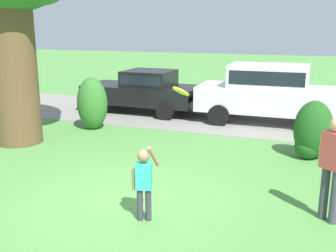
{
  "coord_description": "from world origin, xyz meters",
  "views": [
    {
      "loc": [
        3.14,
        -6.21,
        3.1
      ],
      "look_at": [
        0.33,
        1.26,
        1.1
      ],
      "focal_mm": 42.58,
      "sensor_mm": 36.0,
      "label": 1
    }
  ],
  "objects_px": {
    "parked_suv": "(268,90)",
    "adult_onlooker": "(333,164)",
    "parked_sedan": "(144,90)",
    "frisbee": "(181,91)",
    "child_thrower": "(144,179)"
  },
  "relations": [
    {
      "from": "frisbee",
      "to": "adult_onlooker",
      "type": "xyz_separation_m",
      "value": [
        2.32,
        0.7,
        -1.14
      ]
    },
    {
      "from": "child_thrower",
      "to": "parked_suv",
      "type": "bearing_deg",
      "value": 82.53
    },
    {
      "from": "parked_suv",
      "to": "adult_onlooker",
      "type": "xyz_separation_m",
      "value": [
        1.81,
        -6.63,
        -0.09
      ]
    },
    {
      "from": "child_thrower",
      "to": "adult_onlooker",
      "type": "relative_size",
      "value": 0.74
    },
    {
      "from": "parked_sedan",
      "to": "frisbee",
      "type": "bearing_deg",
      "value": -62.01
    },
    {
      "from": "parked_suv",
      "to": "child_thrower",
      "type": "distance_m",
      "value": 7.74
    },
    {
      "from": "child_thrower",
      "to": "parked_sedan",
      "type": "bearing_deg",
      "value": 113.92
    },
    {
      "from": "parked_sedan",
      "to": "adult_onlooker",
      "type": "xyz_separation_m",
      "value": [
        6.27,
        -6.74,
        0.13
      ]
    },
    {
      "from": "parked_suv",
      "to": "frisbee",
      "type": "distance_m",
      "value": 7.42
    },
    {
      "from": "parked_sedan",
      "to": "adult_onlooker",
      "type": "bearing_deg",
      "value": -47.06
    },
    {
      "from": "frisbee",
      "to": "parked_suv",
      "type": "bearing_deg",
      "value": 86.09
    },
    {
      "from": "parked_suv",
      "to": "child_thrower",
      "type": "relative_size",
      "value": 3.67
    },
    {
      "from": "parked_suv",
      "to": "adult_onlooker",
      "type": "bearing_deg",
      "value": -74.7
    },
    {
      "from": "parked_sedan",
      "to": "parked_suv",
      "type": "distance_m",
      "value": 4.46
    },
    {
      "from": "adult_onlooker",
      "to": "parked_suv",
      "type": "bearing_deg",
      "value": 105.3
    }
  ]
}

